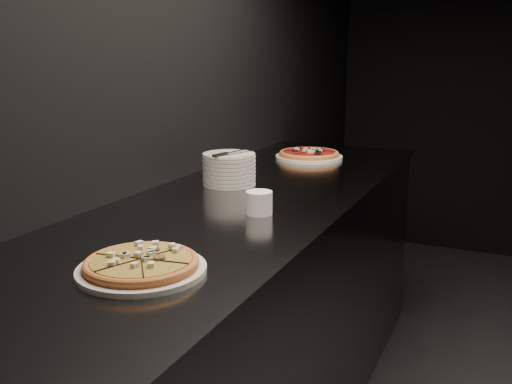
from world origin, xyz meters
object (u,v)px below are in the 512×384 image
at_px(counter, 247,317).
at_px(ramekin, 259,202).
at_px(plate_stack, 229,169).
at_px(pizza_tomato, 309,155).
at_px(cutlery, 229,153).
at_px(pizza_mushroom, 142,265).

distance_m(counter, ramekin, 0.55).
bearing_deg(plate_stack, ramekin, -50.21).
bearing_deg(pizza_tomato, cutlery, -97.69).
bearing_deg(pizza_mushroom, plate_stack, 104.87).
bearing_deg(pizza_tomato, ramekin, -79.44).
distance_m(counter, pizza_tomato, 0.91).
xyz_separation_m(counter, pizza_tomato, (-0.05, 0.77, 0.48)).
relative_size(counter, pizza_mushroom, 8.23).
height_order(pizza_mushroom, pizza_tomato, pizza_tomato).
height_order(counter, pizza_tomato, pizza_tomato).
distance_m(counter, cutlery, 0.61).
xyz_separation_m(pizza_tomato, ramekin, (0.18, -0.96, 0.02)).
xyz_separation_m(pizza_mushroom, cutlery, (-0.23, 0.87, 0.10)).
xyz_separation_m(pizza_mushroom, ramekin, (0.04, 0.55, 0.02)).
bearing_deg(cutlery, counter, -31.86).
bearing_deg(ramekin, plate_stack, 129.79).
height_order(pizza_mushroom, cutlery, cutlery).
bearing_deg(cutlery, pizza_mushroom, -63.88).
xyz_separation_m(counter, plate_stack, (-0.14, 0.14, 0.52)).
xyz_separation_m(plate_stack, ramekin, (0.27, -0.33, -0.02)).
relative_size(pizza_mushroom, ramekin, 3.62).
height_order(counter, pizza_mushroom, pizza_mushroom).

